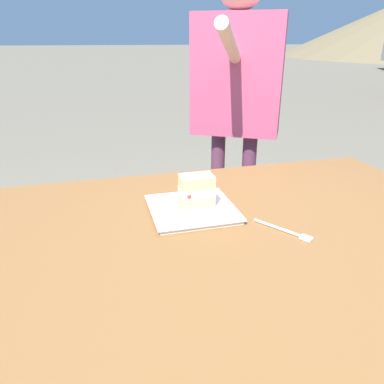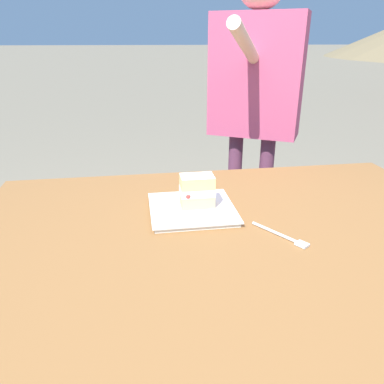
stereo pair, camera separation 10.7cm
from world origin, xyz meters
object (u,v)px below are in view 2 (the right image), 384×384
at_px(dessert_fork, 283,236).
at_px(diner_person, 256,82).
at_px(cake_slice, 197,191).
at_px(dessert_plate, 192,209).
at_px(patio_table, 235,264).

height_order(dessert_fork, diner_person, diner_person).
xyz_separation_m(cake_slice, diner_person, (-0.38, -0.69, 0.23)).
bearing_deg(dessert_plate, dessert_fork, 138.28).
height_order(cake_slice, diner_person, diner_person).
xyz_separation_m(cake_slice, dessert_fork, (-0.19, 0.19, -0.06)).
bearing_deg(cake_slice, patio_table, 113.28).
height_order(cake_slice, dessert_fork, cake_slice).
relative_size(dessert_plate, dessert_fork, 1.63).
distance_m(patio_table, diner_person, 0.99).
distance_m(dessert_plate, diner_person, 0.85).
relative_size(patio_table, dessert_fork, 9.47).
bearing_deg(cake_slice, diner_person, -118.99).
distance_m(cake_slice, dessert_fork, 0.28).
xyz_separation_m(patio_table, dessert_plate, (0.09, -0.17, 0.09)).
distance_m(dessert_plate, dessert_fork, 0.28).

